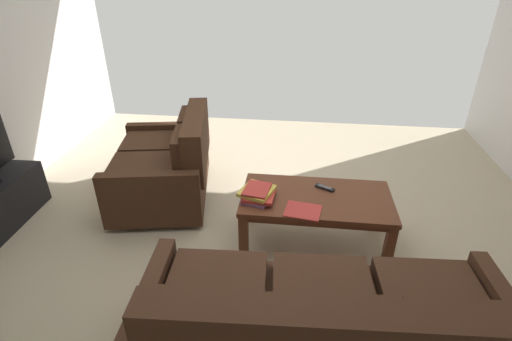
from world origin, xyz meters
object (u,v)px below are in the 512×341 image
object	(u,v)px
sofa_main	(323,330)
loveseat_near	(168,165)
loose_magazine	(303,211)
book_stack	(258,193)
coffee_table	(316,204)
tv_remote	(325,188)

from	to	relation	value
sofa_main	loveseat_near	world-z (taller)	loveseat_near
loveseat_near	loose_magazine	distance (m)	1.54
book_stack	loose_magazine	size ratio (longest dim) A/B	1.21
sofa_main	coffee_table	size ratio (longest dim) A/B	1.73
sofa_main	book_stack	world-z (taller)	sofa_main
loveseat_near	coffee_table	world-z (taller)	loveseat_near
loveseat_near	loose_magazine	xyz separation A→B (m)	(-1.32, 0.79, 0.11)
sofa_main	loveseat_near	distance (m)	2.26
sofa_main	tv_remote	distance (m)	1.30
coffee_table	loose_magazine	distance (m)	0.25
book_stack	tv_remote	bearing A→B (deg)	-158.33
loveseat_near	book_stack	bearing A→B (deg)	145.48
coffee_table	tv_remote	distance (m)	0.16
tv_remote	loose_magazine	distance (m)	0.38
sofa_main	coffee_table	xyz separation A→B (m)	(0.02, -1.16, 0.05)
book_stack	loose_magazine	bearing A→B (deg)	159.59
coffee_table	book_stack	bearing A→B (deg)	10.37
sofa_main	tv_remote	xyz separation A→B (m)	(-0.04, -1.29, 0.13)
loveseat_near	loose_magazine	bearing A→B (deg)	148.92
sofa_main	loveseat_near	xyz separation A→B (m)	(1.44, -1.74, 0.01)
tv_remote	loose_magazine	world-z (taller)	tv_remote
sofa_main	loose_magazine	world-z (taller)	sofa_main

